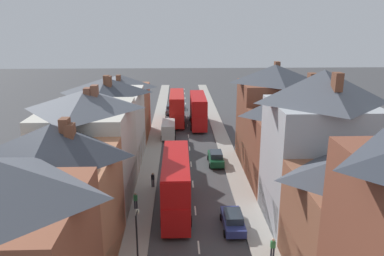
{
  "coord_description": "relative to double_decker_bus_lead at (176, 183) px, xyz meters",
  "views": [
    {
      "loc": [
        -1.48,
        -13.94,
        17.32
      ],
      "look_at": [
        0.54,
        41.76,
        1.36
      ],
      "focal_mm": 35.0,
      "sensor_mm": 36.0,
      "label": 1
    }
  ],
  "objects": [
    {
      "name": "pavement_left",
      "position": [
        -3.29,
        19.85,
        -2.75
      ],
      "size": [
        2.2,
        104.0,
        0.14
      ],
      "primitive_type": "cube",
      "color": "#A8A399",
      "rests_on": "ground"
    },
    {
      "name": "pavement_right",
      "position": [
        6.91,
        19.85,
        -2.75
      ],
      "size": [
        2.2,
        104.0,
        0.14
      ],
      "primitive_type": "cube",
      "color": "#A8A399",
      "rests_on": "ground"
    },
    {
      "name": "centre_line_dashes",
      "position": [
        1.81,
        17.85,
        -2.81
      ],
      "size": [
        0.14,
        97.8,
        0.01
      ],
      "color": "silver",
      "rests_on": "ground"
    },
    {
      "name": "terrace_row_left",
      "position": [
        -8.37,
        -0.91,
        2.45
      ],
      "size": [
        8.0,
        59.4,
        11.69
      ],
      "color": "brown",
      "rests_on": "ground"
    },
    {
      "name": "terrace_row_right",
      "position": [
        11.99,
        -6.9,
        3.14
      ],
      "size": [
        8.0,
        46.65,
        14.18
      ],
      "color": "brown",
      "rests_on": "ground"
    },
    {
      "name": "double_decker_bus_lead",
      "position": [
        0.0,
        0.0,
        0.0
      ],
      "size": [
        2.74,
        10.8,
        5.3
      ],
      "color": "red",
      "rests_on": "ground"
    },
    {
      "name": "double_decker_bus_mid_street",
      "position": [
        3.6,
        29.7,
        0.0
      ],
      "size": [
        2.74,
        10.8,
        5.3
      ],
      "color": "red",
      "rests_on": "ground"
    },
    {
      "name": "double_decker_bus_far_approaching",
      "position": [
        0.0,
        31.75,
        0.0
      ],
      "size": [
        2.74,
        10.8,
        5.3
      ],
      "color": "red",
      "rests_on": "ground"
    },
    {
      "name": "car_near_blue",
      "position": [
        0.01,
        43.76,
        -2.0
      ],
      "size": [
        1.9,
        4.23,
        1.62
      ],
      "color": "#B7BABF",
      "rests_on": "ground"
    },
    {
      "name": "car_near_silver",
      "position": [
        4.91,
        -3.44,
        -2.01
      ],
      "size": [
        1.9,
        4.4,
        1.58
      ],
      "color": "navy",
      "rests_on": "ground"
    },
    {
      "name": "car_parked_right_a",
      "position": [
        -1.29,
        38.66,
        -1.97
      ],
      "size": [
        1.9,
        3.91,
        1.69
      ],
      "color": "#4C515B",
      "rests_on": "ground"
    },
    {
      "name": "car_mid_black",
      "position": [
        4.91,
        11.77,
        -1.96
      ],
      "size": [
        1.9,
        4.51,
        1.69
      ],
      "color": "#144728",
      "rests_on": "ground"
    },
    {
      "name": "delivery_van",
      "position": [
        -1.29,
        23.25,
        -1.48
      ],
      "size": [
        2.2,
        5.2,
        2.41
      ],
      "color": "silver",
      "rests_on": "ground"
    },
    {
      "name": "pedestrian_mid_left",
      "position": [
        7.27,
        -7.86,
        -1.78
      ],
      "size": [
        0.36,
        0.22,
        1.61
      ],
      "color": "#23232D",
      "rests_on": "pavement_right"
    },
    {
      "name": "pedestrian_mid_right",
      "position": [
        -3.84,
        0.2,
        -1.78
      ],
      "size": [
        0.36,
        0.22,
        1.61
      ],
      "color": "#23232D",
      "rests_on": "pavement_left"
    },
    {
      "name": "pedestrian_far_left",
      "position": [
        -2.53,
        5.02,
        -1.78
      ],
      "size": [
        0.36,
        0.22,
        1.61
      ],
      "color": "#23232D",
      "rests_on": "pavement_left"
    },
    {
      "name": "street_lamp",
      "position": [
        -2.44,
        -10.72,
        0.43
      ],
      "size": [
        0.2,
        1.12,
        5.5
      ],
      "color": "black",
      "rests_on": "ground"
    }
  ]
}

